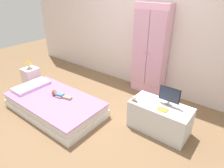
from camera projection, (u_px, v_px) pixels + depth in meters
name	position (u px, v px, depth m)	size (l,w,h in m)	color
ground_plane	(90.00, 121.00, 3.18)	(10.00, 10.00, 0.02)	brown
back_wall	(145.00, 20.00, 3.66)	(6.40, 0.05, 2.70)	silver
bed	(55.00, 105.00, 3.35)	(1.69, 0.90, 0.25)	white
pillow	(32.00, 86.00, 3.63)	(0.32, 0.65, 0.05)	silver
doll	(58.00, 94.00, 3.34)	(0.39, 0.16, 0.10)	#4C84C6
nightstand	(31.00, 78.00, 4.09)	(0.29, 0.29, 0.43)	silver
table_lamp	(28.00, 62.00, 3.92)	(0.13, 0.13, 0.21)	#B7B2AD
wardrobe	(150.00, 51.00, 3.65)	(0.64, 0.25, 1.69)	#EFADCC
tv_stand	(159.00, 118.00, 2.88)	(0.86, 0.43, 0.44)	silver
tv_monitor	(170.00, 95.00, 2.71)	(0.29, 0.10, 0.27)	#99999E
rocking_horse_toy	(135.00, 98.00, 2.84)	(0.09, 0.04, 0.11)	#8E6642
book_orange	(162.00, 110.00, 2.67)	(0.14, 0.10, 0.01)	orange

